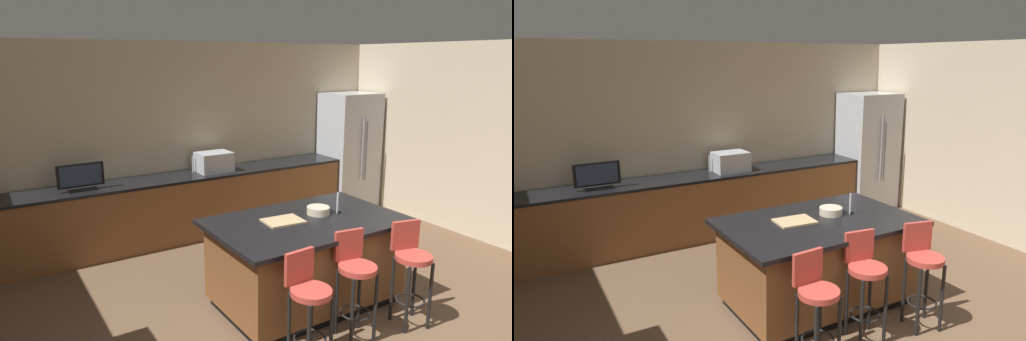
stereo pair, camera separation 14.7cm
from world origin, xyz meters
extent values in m
cube|color=beige|center=(0.00, 4.46, 1.35)|extent=(7.28, 0.12, 2.70)
cube|color=beige|center=(3.44, 2.23, 1.35)|extent=(0.12, 4.86, 2.70)
cube|color=brown|center=(-0.04, 4.08, 0.43)|extent=(4.99, 0.60, 0.86)
cube|color=black|center=(-0.04, 4.08, 0.88)|extent=(5.01, 0.62, 0.04)
cube|color=black|center=(0.25, 1.72, 0.04)|extent=(1.69, 0.96, 0.09)
cube|color=brown|center=(0.25, 1.72, 0.48)|extent=(1.77, 1.04, 0.77)
cube|color=black|center=(0.25, 1.72, 0.88)|extent=(1.93, 1.20, 0.04)
cube|color=#B7BABF|center=(2.90, 4.04, 0.96)|extent=(0.85, 0.68, 1.92)
cylinder|color=gray|center=(2.86, 3.67, 1.05)|extent=(0.02, 0.02, 1.05)
cylinder|color=gray|center=(2.94, 3.67, 1.05)|extent=(0.02, 0.02, 1.05)
cube|color=#B7BABF|center=(0.40, 4.08, 1.04)|extent=(0.48, 0.36, 0.28)
cube|color=black|center=(-1.43, 4.03, 0.93)|extent=(0.33, 0.16, 0.05)
cube|color=black|center=(-1.43, 4.03, 1.09)|extent=(0.55, 0.05, 0.29)
cube|color=#1E2D47|center=(-1.43, 4.01, 1.09)|extent=(0.49, 0.01, 0.24)
cylinder|color=#B2B2B7|center=(0.11, 4.18, 1.02)|extent=(0.02, 0.02, 0.24)
cylinder|color=#B2B2B7|center=(0.65, 1.72, 1.01)|extent=(0.02, 0.02, 0.22)
cylinder|color=#B23D33|center=(-0.33, 0.89, 0.65)|extent=(0.34, 0.34, 0.05)
cube|color=#B23D33|center=(-0.34, 1.04, 0.82)|extent=(0.29, 0.06, 0.28)
cylinder|color=black|center=(-0.20, 0.77, 0.31)|extent=(0.03, 0.03, 0.63)
cylinder|color=black|center=(-0.46, 1.00, 0.31)|extent=(0.03, 0.03, 0.63)
cylinder|color=black|center=(-0.21, 1.02, 0.31)|extent=(0.03, 0.03, 0.63)
torus|color=black|center=(-0.33, 0.89, 0.24)|extent=(0.28, 0.28, 0.02)
cylinder|color=#B23D33|center=(0.25, 0.98, 0.68)|extent=(0.34, 0.34, 0.05)
cube|color=#B23D33|center=(0.27, 1.12, 0.85)|extent=(0.29, 0.08, 0.28)
cylinder|color=black|center=(0.12, 0.87, 0.33)|extent=(0.03, 0.03, 0.66)
cylinder|color=black|center=(0.36, 0.84, 0.33)|extent=(0.03, 0.03, 0.66)
cylinder|color=black|center=(0.15, 1.11, 0.33)|extent=(0.03, 0.03, 0.66)
cylinder|color=black|center=(0.39, 1.08, 0.33)|extent=(0.03, 0.03, 0.66)
torus|color=black|center=(0.25, 0.98, 0.25)|extent=(0.28, 0.28, 0.02)
cylinder|color=#B23D33|center=(0.86, 0.88, 0.68)|extent=(0.34, 0.34, 0.05)
cube|color=#B23D33|center=(0.89, 1.02, 0.85)|extent=(0.29, 0.10, 0.28)
cylinder|color=black|center=(0.71, 0.79, 0.33)|extent=(0.03, 0.03, 0.66)
cylinder|color=black|center=(0.95, 0.73, 0.33)|extent=(0.03, 0.03, 0.66)
cylinder|color=black|center=(0.77, 1.03, 0.33)|extent=(0.03, 0.03, 0.66)
cylinder|color=black|center=(1.00, 0.97, 0.33)|extent=(0.03, 0.03, 0.66)
torus|color=black|center=(0.86, 0.88, 0.25)|extent=(0.28, 0.28, 0.02)
cylinder|color=beige|center=(0.47, 1.81, 0.94)|extent=(0.24, 0.24, 0.08)
cube|color=black|center=(0.68, 1.79, 0.91)|extent=(0.06, 0.17, 0.02)
cube|color=tan|center=(0.02, 1.80, 0.91)|extent=(0.41, 0.31, 0.02)
camera|label=1|loc=(-2.50, -1.84, 2.48)|focal=33.20mm
camera|label=2|loc=(-2.37, -1.91, 2.48)|focal=33.20mm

